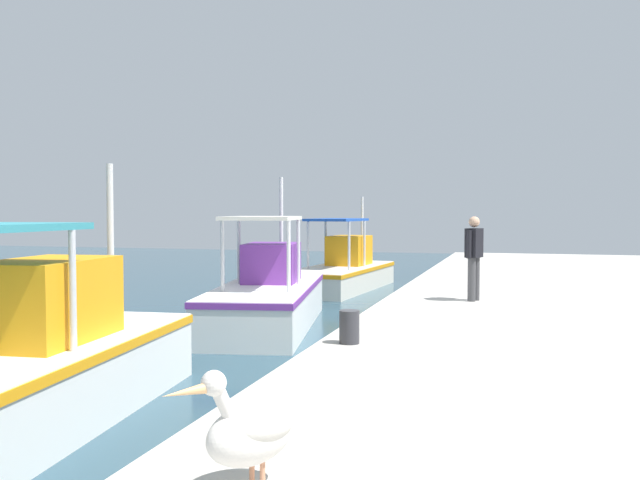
% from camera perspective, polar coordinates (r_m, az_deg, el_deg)
% --- Properties ---
extents(fishing_boat_nearest, '(6.68, 2.62, 3.31)m').
position_cam_1_polar(fishing_boat_nearest, '(8.49, -25.04, -10.66)').
color(fishing_boat_nearest, white).
rests_on(fishing_boat_nearest, ground).
extents(fishing_boat_second, '(6.01, 3.07, 3.48)m').
position_cam_1_polar(fishing_boat_second, '(14.96, -4.59, -4.94)').
color(fishing_boat_second, white).
rests_on(fishing_boat_second, ground).
extents(fishing_boat_third, '(5.93, 2.51, 3.15)m').
position_cam_1_polar(fishing_boat_third, '(22.10, 2.01, -2.72)').
color(fishing_boat_third, silver).
rests_on(fishing_boat_third, ground).
extents(pelican, '(0.91, 0.70, 0.82)m').
position_cam_1_polar(pelican, '(4.43, -5.97, -15.88)').
color(pelican, tan).
rests_on(pelican, quay_pier).
extents(fisherman_standing, '(0.56, 0.36, 1.71)m').
position_cam_1_polar(fisherman_standing, '(13.64, 13.16, -1.23)').
color(fisherman_standing, '#3F3F42').
rests_on(fisherman_standing, quay_pier).
extents(mooring_bollard_second, '(0.28, 0.28, 0.45)m').
position_cam_1_polar(mooring_bollard_second, '(9.07, 2.55, -7.51)').
color(mooring_bollard_second, '#333338').
rests_on(mooring_bollard_second, quay_pier).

